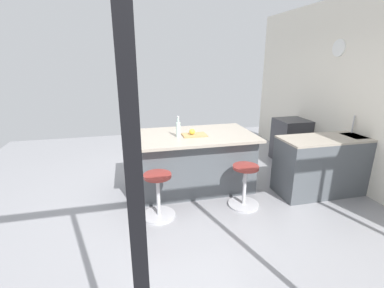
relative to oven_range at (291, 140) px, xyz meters
name	(u,v)px	position (x,y,z in m)	size (l,w,h in m)	color
ground_plane	(189,195)	(2.36, 1.00, -0.43)	(7.64, 7.64, 0.00)	gray
window_panel_rear	(364,192)	(2.36, 3.94, 1.11)	(5.42, 0.12, 3.00)	silver
interior_partition_left	(353,92)	(-0.35, 1.00, 1.07)	(0.15, 5.88, 3.00)	silver
sink_cabinet	(341,163)	(0.00, 1.37, 0.02)	(2.04, 0.60, 1.17)	#4C5156
oven_range	(291,140)	(0.00, 0.00, 0.00)	(0.60, 0.61, 0.86)	#38383D
kitchen_island	(191,161)	(2.28, 0.75, 0.03)	(1.93, 1.13, 0.91)	#4C5156
stool_by_window	(245,187)	(1.67, 1.49, -0.14)	(0.44, 0.44, 0.61)	#B7B7BC
stool_middle	(158,197)	(2.89, 1.49, -0.14)	(0.44, 0.44, 0.61)	#B7B7BC
cutting_board	(194,135)	(2.24, 0.86, 0.49)	(0.36, 0.24, 0.02)	tan
apple_yellow	(192,132)	(2.28, 0.87, 0.54)	(0.09, 0.09, 0.09)	gold
water_bottle	(178,129)	(2.49, 0.88, 0.60)	(0.06, 0.06, 0.31)	silver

